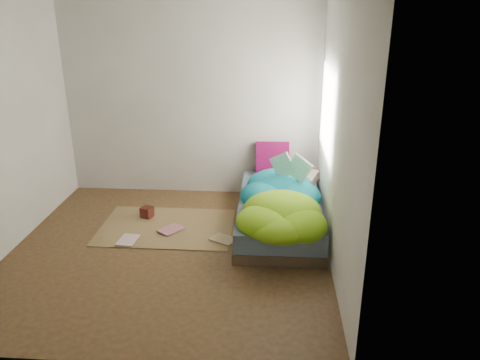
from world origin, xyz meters
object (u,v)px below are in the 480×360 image
Objects in this scene: wooden_box at (147,212)px; floor_book_a at (120,240)px; floor_book_b at (165,227)px; pillow_magenta at (272,158)px; bed at (279,212)px; open_book at (291,159)px.

wooden_box is 0.47× the size of floor_book_a.
pillow_magenta is at bearing 79.13° from floor_book_b.
wooden_box reaches higher than floor_book_a.
bed reaches higher than floor_book_b.
wooden_box is (-1.58, -0.82, -0.49)m from pillow_magenta.
floor_book_b is (-1.28, -1.13, -0.54)m from pillow_magenta.
wooden_box is (-1.80, -0.04, -0.74)m from open_book.
wooden_box is at bearing 81.66° from floor_book_a.
floor_book_a is (-1.83, -0.56, -0.15)m from bed.
bed is 4.41× the size of pillow_magenta.
floor_book_a is 0.57m from floor_book_b.
pillow_magenta is at bearing 130.21° from open_book.
pillow_magenta is 1.61× the size of floor_book_b.
open_book reaches higher than pillow_magenta.
floor_book_b is at bearing -45.13° from wooden_box.
bed is 1.40m from floor_book_b.
open_book is (0.22, -0.79, 0.25)m from pillow_magenta.
pillow_magenta is 1.62× the size of floor_book_a.
open_book is at bearing 46.00° from bed.
pillow_magenta is 1.79m from floor_book_b.
bed is 1.68m from wooden_box.
wooden_box is at bearing 177.10° from bed.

